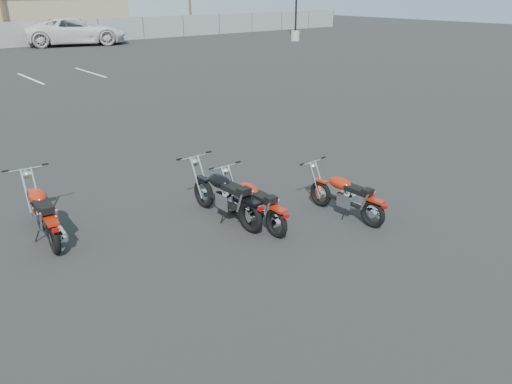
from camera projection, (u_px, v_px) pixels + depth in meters
ground at (269, 239)px, 8.70m from camera, size 120.00×120.00×0.00m
motorcycle_front_red at (43, 213)px, 8.61m from camera, size 0.81×2.09×1.02m
motorcycle_second_black at (226, 196)px, 9.29m from camera, size 0.82×2.11×1.03m
motorcycle_third_red at (254, 203)px, 9.09m from camera, size 0.73×1.90×0.93m
motorcycle_rear_red at (346, 196)px, 9.43m from camera, size 0.72×1.86×0.91m
training_cone_near at (319, 189)px, 10.47m from camera, size 0.26×0.26×0.31m
light_pole_east at (296, 2)px, 40.45m from camera, size 0.80×0.70×11.22m
tan_building_east at (36, 14)px, 45.30m from camera, size 14.40×9.40×3.70m
white_van at (75, 23)px, 37.87m from camera, size 5.84×9.14×3.23m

